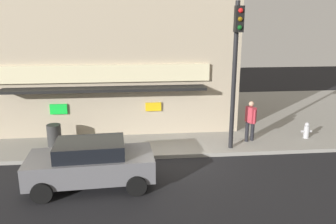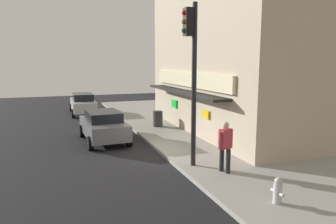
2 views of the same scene
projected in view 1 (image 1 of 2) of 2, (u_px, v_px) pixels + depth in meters
ground_plane at (173, 159)px, 13.24m from camera, size 52.72×52.72×0.00m
sidewalk at (161, 117)px, 18.80m from camera, size 35.15×11.61×0.15m
corner_building at (109, 35)px, 17.89m from camera, size 12.17×8.29×8.81m
traffic_light at (236, 58)px, 12.93m from camera, size 0.32×0.58×5.83m
fire_hydrant at (307, 130)px, 15.05m from camera, size 0.48×0.24×0.73m
trash_can at (54, 135)px, 14.10m from camera, size 0.58×0.58×0.92m
pedestrian at (250, 119)px, 14.54m from camera, size 0.48×0.62×1.78m
parked_car_grey at (91, 163)px, 10.90m from camera, size 4.10×2.22×1.53m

